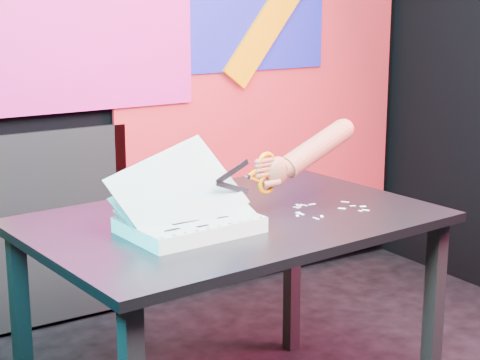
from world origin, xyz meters
TOP-DOWN VIEW (x-y plane):
  - room at (0.00, 0.00)m, footprint 3.01×3.01m
  - backdrop at (0.06, 1.46)m, footprint 2.88×0.05m
  - work_table at (-0.26, 0.33)m, footprint 1.33×0.94m
  - printout_stack at (-0.45, 0.25)m, footprint 0.43×0.30m
  - scissors at (-0.18, 0.26)m, footprint 0.24×0.04m
  - hand_forearm at (0.02, 0.29)m, footprint 0.42×0.11m
  - paper_clippings at (0.04, 0.24)m, footprint 0.27×0.19m

SIDE VIEW (x-z plane):
  - work_table at x=-0.26m, z-range 0.29..1.04m
  - paper_clippings at x=0.04m, z-range 0.75..0.75m
  - printout_stack at x=-0.45m, z-range 0.64..0.92m
  - scissors at x=-0.18m, z-range 0.82..0.96m
  - hand_forearm at x=0.02m, z-range 0.85..1.03m
  - backdrop at x=0.06m, z-range -0.08..2.00m
  - room at x=0.00m, z-range 0.00..2.71m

